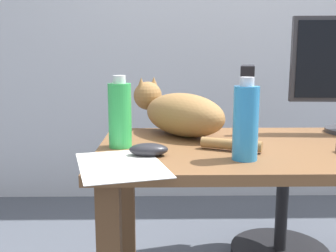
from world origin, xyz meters
TOP-DOWN VIEW (x-y plane):
  - back_wall at (0.00, 1.51)m, footprint 6.00×0.04m
  - desk at (0.00, 0.00)m, footprint 1.32×0.62m
  - office_chair at (0.08, 0.63)m, footprint 0.49×0.48m
  - cat at (-0.40, 0.18)m, footprint 0.40×0.50m
  - computer_mouse at (-0.50, -0.13)m, footprint 0.11×0.06m
  - paper_sheet at (-0.57, -0.22)m, footprint 0.28×0.34m
  - water_bottle at (-0.24, -0.17)m, footprint 0.07×0.07m
  - spray_bottle at (-0.59, -0.02)m, footprint 0.07×0.07m

SIDE VIEW (x-z plane):
  - office_chair at x=0.08m, z-range -0.06..0.89m
  - desk at x=0.00m, z-range 0.24..0.95m
  - paper_sheet at x=-0.57m, z-range 0.71..0.71m
  - computer_mouse at x=-0.50m, z-range 0.71..0.75m
  - cat at x=-0.40m, z-range 0.70..0.89m
  - spray_bottle at x=-0.59m, z-range 0.70..0.92m
  - water_bottle at x=-0.24m, z-range 0.70..0.93m
  - back_wall at x=0.00m, z-range 0.00..2.60m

